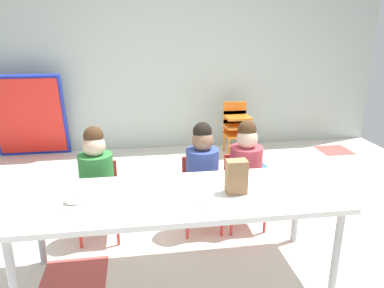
{
  "coord_description": "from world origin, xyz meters",
  "views": [
    {
      "loc": [
        -0.43,
        -2.64,
        1.61
      ],
      "look_at": [
        -0.07,
        -0.3,
        0.86
      ],
      "focal_mm": 34.23,
      "sensor_mm": 36.0,
      "label": 1
    }
  ],
  "objects_px": {
    "seated_child_far_right": "(246,165)",
    "paper_plate_near_edge": "(74,203)",
    "craft_table": "(179,201)",
    "seated_child_middle_seat": "(202,167)",
    "paper_plate_center_table": "(209,201)",
    "paper_bag_brown": "(236,177)",
    "kid_chair_orange_stack": "(236,124)",
    "folded_activity_table": "(29,117)",
    "seated_child_near_camera": "(97,173)",
    "donut_powdered_on_plate": "(74,199)"
  },
  "relations": [
    {
      "from": "kid_chair_orange_stack",
      "to": "paper_plate_near_edge",
      "type": "xyz_separation_m",
      "value": [
        -1.7,
        -2.49,
        0.22
      ]
    },
    {
      "from": "seated_child_far_right",
      "to": "donut_powdered_on_plate",
      "type": "height_order",
      "value": "seated_child_far_right"
    },
    {
      "from": "kid_chair_orange_stack",
      "to": "donut_powdered_on_plate",
      "type": "xyz_separation_m",
      "value": [
        -1.7,
        -2.49,
        0.24
      ]
    },
    {
      "from": "seated_child_middle_seat",
      "to": "seated_child_far_right",
      "type": "bearing_deg",
      "value": 0.0
    },
    {
      "from": "paper_plate_near_edge",
      "to": "paper_plate_center_table",
      "type": "height_order",
      "value": "same"
    },
    {
      "from": "paper_bag_brown",
      "to": "paper_plate_near_edge",
      "type": "bearing_deg",
      "value": 179.69
    },
    {
      "from": "paper_bag_brown",
      "to": "kid_chair_orange_stack",
      "type": "bearing_deg",
      "value": 74.34
    },
    {
      "from": "paper_bag_brown",
      "to": "paper_plate_center_table",
      "type": "relative_size",
      "value": 1.22
    },
    {
      "from": "seated_child_far_right",
      "to": "paper_plate_center_table",
      "type": "height_order",
      "value": "seated_child_far_right"
    },
    {
      "from": "seated_child_near_camera",
      "to": "seated_child_middle_seat",
      "type": "bearing_deg",
      "value": 0.0
    },
    {
      "from": "paper_bag_brown",
      "to": "donut_powdered_on_plate",
      "type": "relative_size",
      "value": 1.87
    },
    {
      "from": "craft_table",
      "to": "seated_child_near_camera",
      "type": "distance_m",
      "value": 0.81
    },
    {
      "from": "craft_table",
      "to": "folded_activity_table",
      "type": "distance_m",
      "value": 3.15
    },
    {
      "from": "seated_child_far_right",
      "to": "paper_plate_near_edge",
      "type": "relative_size",
      "value": 5.1
    },
    {
      "from": "kid_chair_orange_stack",
      "to": "folded_activity_table",
      "type": "xyz_separation_m",
      "value": [
        -2.66,
        0.25,
        0.14
      ]
    },
    {
      "from": "paper_plate_near_edge",
      "to": "paper_plate_center_table",
      "type": "distance_m",
      "value": 0.81
    },
    {
      "from": "paper_plate_center_table",
      "to": "donut_powdered_on_plate",
      "type": "relative_size",
      "value": 1.53
    },
    {
      "from": "seated_child_near_camera",
      "to": "paper_plate_center_table",
      "type": "xyz_separation_m",
      "value": [
        0.73,
        -0.71,
        0.06
      ]
    },
    {
      "from": "seated_child_middle_seat",
      "to": "donut_powdered_on_plate",
      "type": "bearing_deg",
      "value": -145.66
    },
    {
      "from": "seated_child_near_camera",
      "to": "seated_child_far_right",
      "type": "relative_size",
      "value": 1.0
    },
    {
      "from": "seated_child_middle_seat",
      "to": "seated_child_far_right",
      "type": "distance_m",
      "value": 0.36
    },
    {
      "from": "kid_chair_orange_stack",
      "to": "paper_bag_brown",
      "type": "relative_size",
      "value": 3.09
    },
    {
      "from": "seated_child_near_camera",
      "to": "donut_powdered_on_plate",
      "type": "xyz_separation_m",
      "value": [
        -0.07,
        -0.61,
        0.08
      ]
    },
    {
      "from": "seated_child_middle_seat",
      "to": "seated_child_near_camera",
      "type": "bearing_deg",
      "value": 180.0
    },
    {
      "from": "seated_child_near_camera",
      "to": "paper_plate_center_table",
      "type": "bearing_deg",
      "value": -44.33
    },
    {
      "from": "craft_table",
      "to": "paper_bag_brown",
      "type": "relative_size",
      "value": 9.33
    },
    {
      "from": "craft_table",
      "to": "paper_plate_center_table",
      "type": "distance_m",
      "value": 0.22
    },
    {
      "from": "seated_child_middle_seat",
      "to": "paper_bag_brown",
      "type": "height_order",
      "value": "seated_child_middle_seat"
    },
    {
      "from": "paper_plate_center_table",
      "to": "seated_child_far_right",
      "type": "bearing_deg",
      "value": 57.85
    },
    {
      "from": "seated_child_far_right",
      "to": "paper_plate_near_edge",
      "type": "distance_m",
      "value": 1.39
    },
    {
      "from": "seated_child_middle_seat",
      "to": "folded_activity_table",
      "type": "height_order",
      "value": "folded_activity_table"
    },
    {
      "from": "craft_table",
      "to": "seated_child_middle_seat",
      "type": "height_order",
      "value": "seated_child_middle_seat"
    },
    {
      "from": "paper_plate_near_edge",
      "to": "donut_powdered_on_plate",
      "type": "relative_size",
      "value": 1.53
    },
    {
      "from": "craft_table",
      "to": "seated_child_near_camera",
      "type": "bearing_deg",
      "value": 133.98
    },
    {
      "from": "seated_child_middle_seat",
      "to": "paper_plate_near_edge",
      "type": "distance_m",
      "value": 1.08
    },
    {
      "from": "kid_chair_orange_stack",
      "to": "paper_plate_near_edge",
      "type": "distance_m",
      "value": 3.02
    },
    {
      "from": "paper_plate_center_table",
      "to": "donut_powdered_on_plate",
      "type": "height_order",
      "value": "donut_powdered_on_plate"
    },
    {
      "from": "kid_chair_orange_stack",
      "to": "donut_powdered_on_plate",
      "type": "height_order",
      "value": "kid_chair_orange_stack"
    },
    {
      "from": "seated_child_middle_seat",
      "to": "paper_plate_center_table",
      "type": "relative_size",
      "value": 5.1
    },
    {
      "from": "craft_table",
      "to": "folded_activity_table",
      "type": "relative_size",
      "value": 1.89
    },
    {
      "from": "seated_child_near_camera",
      "to": "kid_chair_orange_stack",
      "type": "distance_m",
      "value": 2.49
    },
    {
      "from": "paper_bag_brown",
      "to": "paper_plate_near_edge",
      "type": "height_order",
      "value": "paper_bag_brown"
    },
    {
      "from": "seated_child_far_right",
      "to": "paper_plate_center_table",
      "type": "xyz_separation_m",
      "value": [
        -0.45,
        -0.71,
        0.06
      ]
    },
    {
      "from": "seated_child_near_camera",
      "to": "folded_activity_table",
      "type": "distance_m",
      "value": 2.36
    },
    {
      "from": "seated_child_near_camera",
      "to": "paper_bag_brown",
      "type": "relative_size",
      "value": 4.17
    },
    {
      "from": "craft_table",
      "to": "seated_child_far_right",
      "type": "xyz_separation_m",
      "value": [
        0.62,
        0.58,
        -0.01
      ]
    },
    {
      "from": "seated_child_far_right",
      "to": "paper_plate_center_table",
      "type": "distance_m",
      "value": 0.85
    },
    {
      "from": "craft_table",
      "to": "paper_plate_near_edge",
      "type": "xyz_separation_m",
      "value": [
        -0.63,
        -0.02,
        0.05
      ]
    },
    {
      "from": "craft_table",
      "to": "folded_activity_table",
      "type": "bearing_deg",
      "value": 120.53
    },
    {
      "from": "paper_bag_brown",
      "to": "paper_plate_near_edge",
      "type": "relative_size",
      "value": 1.22
    }
  ]
}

